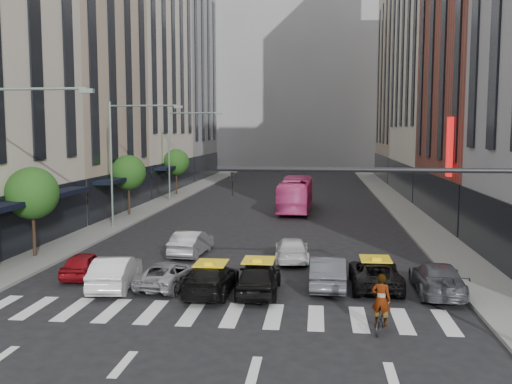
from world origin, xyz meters
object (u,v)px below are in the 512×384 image
(streetlamp_far, at_px, (178,143))
(taxi_center, at_px, (259,278))
(car_red, at_px, (85,264))
(taxi_left, at_px, (211,279))
(streetlamp_near, at_px, (0,157))
(motorcycle, at_px, (381,321))
(car_white_front, at_px, (116,272))
(bus, at_px, (296,194))
(streetlamp_mid, at_px, (124,147))

(streetlamp_far, distance_m, taxi_center, 33.99)
(car_red, xyz_separation_m, taxi_left, (6.65, -2.17, 0.05))
(streetlamp_near, relative_size, motorcycle, 5.79)
(car_white_front, xyz_separation_m, bus, (7.07, 25.96, 0.75))
(motorcycle, bearing_deg, streetlamp_mid, -33.38)
(taxi_center, bearing_deg, streetlamp_far, -70.43)
(car_red, bearing_deg, streetlamp_near, 39.65)
(streetlamp_mid, bearing_deg, motorcycle, -50.89)
(streetlamp_far, relative_size, taxi_center, 2.07)
(streetlamp_mid, relative_size, taxi_center, 2.07)
(streetlamp_mid, distance_m, car_red, 14.80)
(motorcycle, bearing_deg, streetlamp_near, 4.21)
(streetlamp_far, height_order, car_red, streetlamp_far)
(taxi_center, bearing_deg, motorcycle, 138.38)
(streetlamp_near, bearing_deg, streetlamp_far, 90.00)
(streetlamp_far, relative_size, bus, 0.84)
(streetlamp_near, xyz_separation_m, streetlamp_far, (0.00, 32.00, 0.00))
(car_red, relative_size, car_white_front, 0.81)
(streetlamp_mid, distance_m, bus, 16.57)
(streetlamp_near, height_order, car_white_front, streetlamp_near)
(car_white_front, relative_size, taxi_center, 1.03)
(streetlamp_near, bearing_deg, car_red, 42.59)
(taxi_center, distance_m, bus, 26.27)
(car_white_front, height_order, motorcycle, car_white_front)
(streetlamp_mid, xyz_separation_m, taxi_center, (11.36, -15.62, -5.16))
(car_red, distance_m, taxi_center, 8.95)
(streetlamp_far, xyz_separation_m, car_red, (2.64, -29.57, -5.29))
(streetlamp_far, bearing_deg, taxi_left, -73.68)
(taxi_left, distance_m, bus, 26.52)
(streetlamp_far, distance_m, bus, 13.79)
(taxi_left, xyz_separation_m, taxi_center, (2.06, 0.13, 0.08))
(streetlamp_far, bearing_deg, car_white_front, -81.21)
(streetlamp_mid, height_order, car_red, streetlamp_mid)
(streetlamp_far, relative_size, car_white_front, 2.01)
(streetlamp_near, xyz_separation_m, taxi_left, (9.30, 0.26, -5.24))
(streetlamp_far, height_order, bus, streetlamp_far)
(streetlamp_near, distance_m, car_red, 6.39)
(streetlamp_far, relative_size, car_red, 2.48)
(taxi_left, bearing_deg, taxi_center, -174.93)
(streetlamp_near, xyz_separation_m, car_white_front, (4.84, 0.67, -5.17))
(streetlamp_near, relative_size, streetlamp_mid, 1.00)
(streetlamp_mid, relative_size, bus, 0.84)
(taxi_center, distance_m, motorcycle, 6.34)
(car_red, xyz_separation_m, motorcycle, (13.46, -6.24, -0.21))
(streetlamp_mid, height_order, motorcycle, streetlamp_mid)
(streetlamp_near, relative_size, streetlamp_far, 1.00)
(car_red, height_order, car_white_front, car_white_front)
(taxi_center, bearing_deg, streetlamp_mid, -54.17)
(taxi_left, relative_size, motorcycle, 2.95)
(taxi_center, bearing_deg, car_white_front, -2.69)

